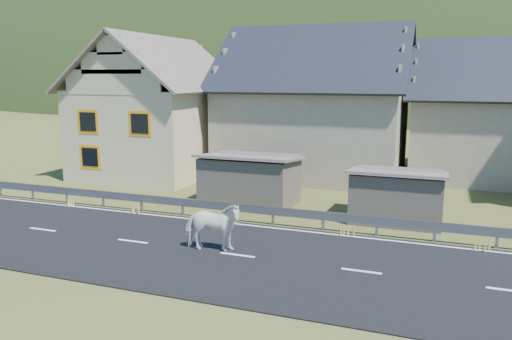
% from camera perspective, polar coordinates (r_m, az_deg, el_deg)
% --- Properties ---
extents(ground, '(160.00, 160.00, 0.00)m').
position_cam_1_polar(ground, '(16.50, -2.12, -9.82)').
color(ground, '#3C3D1A').
rests_on(ground, ground).
extents(road, '(60.00, 7.00, 0.04)m').
position_cam_1_polar(road, '(16.50, -2.12, -9.76)').
color(road, black).
rests_on(road, ground).
extents(lane_markings, '(60.00, 6.60, 0.01)m').
position_cam_1_polar(lane_markings, '(16.49, -2.13, -9.67)').
color(lane_markings, silver).
rests_on(lane_markings, road).
extents(guardrail, '(28.10, 0.09, 0.75)m').
position_cam_1_polar(guardrail, '(19.62, 1.94, -4.74)').
color(guardrail, '#93969B').
rests_on(guardrail, ground).
extents(shed_left, '(4.30, 3.30, 2.40)m').
position_cam_1_polar(shed_left, '(22.73, -0.63, -1.20)').
color(shed_left, '#605649').
rests_on(shed_left, ground).
extents(shed_right, '(3.80, 2.90, 2.20)m').
position_cam_1_polar(shed_right, '(20.90, 15.80, -2.95)').
color(shed_right, '#605649').
rests_on(shed_right, ground).
extents(house_cream, '(7.80, 9.80, 8.30)m').
position_cam_1_polar(house_cream, '(30.75, -11.14, 7.83)').
color(house_cream, beige).
rests_on(house_cream, ground).
extents(house_stone_a, '(10.80, 9.80, 8.90)m').
position_cam_1_polar(house_stone_a, '(30.12, 6.95, 8.42)').
color(house_stone_a, '#9D9377').
rests_on(house_stone_a, ground).
extents(house_stone_b, '(9.80, 8.80, 8.10)m').
position_cam_1_polar(house_stone_b, '(31.50, 25.95, 6.81)').
color(house_stone_b, '#9D9377').
rests_on(house_stone_b, ground).
extents(mountain, '(440.00, 280.00, 260.00)m').
position_cam_1_polar(mountain, '(196.01, 19.65, 2.49)').
color(mountain, '#253A16').
rests_on(mountain, ground).
extents(conifer_patch, '(76.00, 50.00, 28.00)m').
position_cam_1_polar(conifer_patch, '(138.40, -6.13, 10.71)').
color(conifer_patch, black).
rests_on(conifer_patch, ground).
extents(horse, '(1.22, 2.12, 1.68)m').
position_cam_1_polar(horse, '(16.67, -5.05, -6.44)').
color(horse, white).
rests_on(horse, road).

